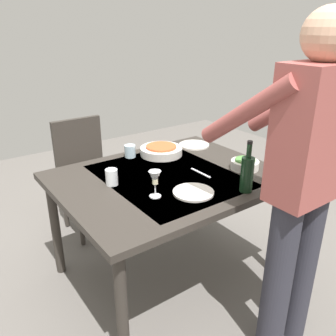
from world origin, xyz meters
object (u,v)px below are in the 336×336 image
dining_table (168,186)px  water_cup_near_right (112,177)px  serving_bowl_pasta (161,150)px  chair_near (85,168)px  wine_bottle (247,173)px  person_server (302,179)px  side_bowl_salad (245,164)px  dinner_plate_far (194,145)px  dinner_plate_near (193,192)px  wine_glass_left (155,179)px  water_cup_near_left (130,151)px

dining_table → water_cup_near_right: size_ratio=13.95×
water_cup_near_right → serving_bowl_pasta: (-0.52, -0.24, -0.01)m
chair_near → wine_bottle: 1.44m
chair_near → person_server: bearing=102.0°
wine_bottle → water_cup_near_right: (0.57, -0.51, -0.06)m
wine_bottle → side_bowl_salad: size_ratio=1.64×
serving_bowl_pasta → dinner_plate_far: bearing=-176.8°
chair_near → serving_bowl_pasta: (-0.35, 0.58, 0.25)m
water_cup_near_right → dinner_plate_near: water_cup_near_right is taller
side_bowl_salad → dinner_plate_far: bearing=-93.1°
chair_near → person_server: 1.79m
wine_glass_left → water_cup_near_left: size_ratio=1.73×
chair_near → dinner_plate_near: (-0.15, 1.19, 0.22)m
water_cup_near_right → serving_bowl_pasta: water_cup_near_right is taller
wine_glass_left → wine_bottle: bearing=152.1°
chair_near → water_cup_near_right: chair_near is taller
water_cup_near_right → dinner_plate_far: size_ratio=0.42×
chair_near → person_server: (-0.36, 1.70, 0.43)m
water_cup_near_left → side_bowl_salad: water_cup_near_left is taller
wine_bottle → dinner_plate_far: (-0.27, -0.78, -0.10)m
dinner_plate_far → chair_near: bearing=-40.0°
person_server → serving_bowl_pasta: person_server is taller
wine_bottle → chair_near: bearing=-73.2°
dinner_plate_far → water_cup_near_left: bearing=-8.0°
chair_near → dinner_plate_near: bearing=97.1°
dining_table → person_server: person_server is taller
person_server → dinner_plate_far: 1.20m
dinner_plate_near → serving_bowl_pasta: bearing=-108.5°
water_cup_near_left → chair_near: bearing=-73.0°
water_cup_near_left → serving_bowl_pasta: bearing=155.8°
dining_table → water_cup_near_left: water_cup_near_left is taller
dining_table → chair_near: 0.94m
chair_near → water_cup_near_left: 0.58m
side_bowl_salad → dinner_plate_near: (0.49, 0.08, -0.03)m
dining_table → wine_bottle: wine_bottle is taller
person_server → wine_glass_left: (0.41, -0.60, -0.11)m
chair_near → person_server: person_server is taller
person_server → dinner_plate_far: size_ratio=7.34×
chair_near → side_bowl_salad: size_ratio=5.06×
dining_table → dinner_plate_near: dinner_plate_near is taller
water_cup_near_left → side_bowl_salad: size_ratio=0.48×
serving_bowl_pasta → side_bowl_salad: same height
person_server → water_cup_near_left: size_ratio=19.36×
wine_bottle → serving_bowl_pasta: wine_bottle is taller
person_server → side_bowl_salad: 0.68m
wine_glass_left → serving_bowl_pasta: bearing=-127.5°
chair_near → dinner_plate_near: chair_near is taller
side_bowl_salad → wine_glass_left: bearing=-0.8°
dining_table → serving_bowl_pasta: 0.39m
water_cup_near_left → dinner_plate_far: size_ratio=0.38×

